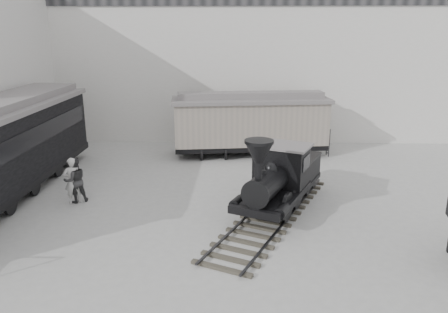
{
  "coord_description": "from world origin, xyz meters",
  "views": [
    {
      "loc": [
        -0.13,
        -12.38,
        6.72
      ],
      "look_at": [
        -0.55,
        3.77,
        2.0
      ],
      "focal_mm": 35.0,
      "sensor_mm": 36.0,
      "label": 1
    }
  ],
  "objects_px": {
    "locomotive": "(278,181)",
    "boxcar": "(250,122)",
    "visitor_a": "(73,180)",
    "visitor_b": "(75,180)"
  },
  "relations": [
    {
      "from": "locomotive",
      "to": "boxcar",
      "type": "height_order",
      "value": "boxcar"
    },
    {
      "from": "boxcar",
      "to": "visitor_a",
      "type": "relative_size",
      "value": 4.64
    },
    {
      "from": "visitor_a",
      "to": "visitor_b",
      "type": "bearing_deg",
      "value": -155.58
    },
    {
      "from": "locomotive",
      "to": "visitor_b",
      "type": "xyz_separation_m",
      "value": [
        -8.04,
        0.57,
        -0.25
      ]
    },
    {
      "from": "boxcar",
      "to": "visitor_a",
      "type": "bearing_deg",
      "value": -141.75
    },
    {
      "from": "visitor_a",
      "to": "visitor_b",
      "type": "relative_size",
      "value": 1.03
    },
    {
      "from": "visitor_a",
      "to": "boxcar",
      "type": "bearing_deg",
      "value": -164.12
    },
    {
      "from": "visitor_a",
      "to": "visitor_b",
      "type": "distance_m",
      "value": 0.11
    },
    {
      "from": "locomotive",
      "to": "visitor_a",
      "type": "xyz_separation_m",
      "value": [
        -8.11,
        0.48,
        -0.23
      ]
    },
    {
      "from": "locomotive",
      "to": "visitor_a",
      "type": "relative_size",
      "value": 4.76
    }
  ]
}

